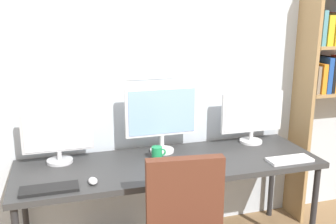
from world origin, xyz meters
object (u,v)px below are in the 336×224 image
at_px(monitor_center, 162,115).
at_px(monitor_right, 252,115).
at_px(monitor_left, 58,136).
at_px(keyboard_left, 49,189).
at_px(keyboard_right, 290,160).
at_px(desk, 170,168).
at_px(keyboard_center, 180,173).
at_px(coffee_mug, 157,153).
at_px(computer_mouse, 93,181).

bearing_deg(monitor_center, monitor_right, -0.00).
xyz_separation_m(monitor_left, keyboard_left, (-0.07, -0.44, -0.19)).
bearing_deg(keyboard_right, desk, 164.26).
xyz_separation_m(keyboard_center, coffee_mug, (-0.07, 0.31, 0.04)).
distance_m(desk, monitor_right, 0.82).
distance_m(keyboard_left, computer_mouse, 0.26).
xyz_separation_m(monitor_right, coffee_mug, (-0.82, -0.13, -0.18)).
bearing_deg(monitor_left, keyboard_right, -15.81).
bearing_deg(desk, computer_mouse, -160.10).
height_order(desk, keyboard_right, keyboard_right).
height_order(monitor_right, keyboard_left, monitor_right).
xyz_separation_m(keyboard_left, keyboard_right, (1.63, 0.00, 0.00)).
relative_size(desk, computer_mouse, 22.20).
bearing_deg(monitor_left, coffee_mug, -10.98).
bearing_deg(keyboard_center, keyboard_left, 180.00).
bearing_deg(keyboard_center, desk, 90.00).
relative_size(monitor_right, keyboard_left, 1.52).
relative_size(monitor_right, keyboard_right, 1.61).
xyz_separation_m(monitor_center, monitor_right, (0.75, -0.00, -0.06)).
distance_m(desk, coffee_mug, 0.15).
height_order(keyboard_left, coffee_mug, coffee_mug).
xyz_separation_m(monitor_left, monitor_center, (0.75, 0.00, 0.09)).
height_order(monitor_left, computer_mouse, monitor_left).
bearing_deg(monitor_right, desk, -164.11).
bearing_deg(monitor_left, keyboard_center, -30.67).
relative_size(keyboard_left, coffee_mug, 3.21).
height_order(monitor_left, monitor_right, monitor_right).
bearing_deg(keyboard_left, monitor_left, 81.01).
relative_size(monitor_center, computer_mouse, 5.69).
bearing_deg(monitor_left, monitor_center, 0.01).
height_order(keyboard_center, computer_mouse, computer_mouse).
bearing_deg(monitor_right, keyboard_left, -164.19).
relative_size(keyboard_right, coffee_mug, 3.03).
distance_m(monitor_left, keyboard_center, 0.89).
xyz_separation_m(monitor_center, keyboard_left, (-0.82, -0.44, -0.27)).
bearing_deg(monitor_left, computer_mouse, -65.62).
xyz_separation_m(keyboard_left, coffee_mug, (0.74, 0.31, 0.04)).
relative_size(monitor_center, coffee_mug, 5.15).
bearing_deg(coffee_mug, monitor_center, 61.27).
height_order(monitor_center, keyboard_center, monitor_center).
bearing_deg(monitor_center, desk, -90.00).
height_order(keyboard_left, computer_mouse, computer_mouse).
distance_m(desk, monitor_left, 0.81).
bearing_deg(monitor_center, keyboard_left, -151.53).
bearing_deg(keyboard_center, keyboard_right, 0.00).
xyz_separation_m(monitor_left, keyboard_center, (0.75, -0.44, -0.19)).
distance_m(monitor_right, computer_mouse, 1.38).
height_order(keyboard_center, coffee_mug, coffee_mug).
bearing_deg(keyboard_center, monitor_center, 90.00).
relative_size(keyboard_center, keyboard_right, 1.09).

